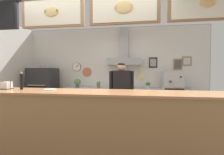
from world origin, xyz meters
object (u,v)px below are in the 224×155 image
pepper_grinder (21,81)px  condiment_plate (50,89)px  shop_worker (121,95)px  potted_rosemary (99,84)px  potted_thyme (78,82)px  espresso_machine (173,80)px  potted_oregano (148,85)px  potted_sage (129,85)px  napkin_holder (6,86)px  pizza_oven (43,92)px

pepper_grinder → condiment_plate: size_ratio=1.41×
pepper_grinder → shop_worker: bearing=41.8°
potted_rosemary → potted_thyme: (-0.64, -0.04, 0.05)m
espresso_machine → potted_oregano: (-0.66, 0.06, -0.14)m
shop_worker → potted_rosemary: size_ratio=8.45×
potted_oregano → pepper_grinder: 3.24m
shop_worker → potted_sage: shop_worker is taller
espresso_machine → napkin_holder: espresso_machine is taller
shop_worker → pepper_grinder: shop_worker is taller
potted_rosemary → shop_worker: bearing=-55.4°
condiment_plate → shop_worker: bearing=52.2°
shop_worker → condiment_plate: bearing=43.1°
potted_oregano → potted_thyme: 2.07m
pizza_oven → condiment_plate: (1.49, -2.26, 0.35)m
potted_oregano → napkin_holder: 3.42m
pizza_oven → potted_sage: size_ratio=9.54×
potted_thyme → napkin_holder: (-0.30, -2.41, 0.10)m
shop_worker → condiment_plate: shop_worker is taller
potted_sage → pepper_grinder: 2.90m
potted_rosemary → pepper_grinder: size_ratio=0.66×
potted_oregano → napkin_holder: bearing=-134.1°
espresso_machine → pepper_grinder: 3.66m
potted_oregano → napkin_holder: napkin_holder is taller
potted_oregano → condiment_plate: bearing=-123.6°
potted_thyme → napkin_holder: size_ratio=1.64×
potted_oregano → pizza_oven: bearing=-176.6°
potted_thyme → condiment_plate: (0.45, -2.41, 0.05)m
shop_worker → napkin_holder: shop_worker is taller
potted_rosemary → condiment_plate: 2.45m
potted_oregano → napkin_holder: (-2.38, -2.45, 0.15)m
pizza_oven → pepper_grinder: pizza_oven is taller
potted_thyme → pizza_oven: bearing=-172.0°
potted_thyme → potted_rosemary: bearing=3.4°
shop_worker → potted_rosemary: (-0.80, 1.17, 0.15)m
espresso_machine → napkin_holder: 3.87m
shop_worker → espresso_machine: shop_worker is taller
espresso_machine → potted_thyme: size_ratio=2.00×
espresso_machine → napkin_holder: (-3.04, -2.39, 0.01)m
shop_worker → potted_rosemary: shop_worker is taller
pizza_oven → napkin_holder: bearing=-72.1°
potted_rosemary → napkin_holder: (-0.94, -2.45, 0.15)m
potted_sage → condiment_plate: 2.65m
pizza_oven → shop_worker: size_ratio=1.00×
condiment_plate → potted_thyme: bearing=100.6°
pepper_grinder → napkin_holder: bearing=176.4°
potted_oregano → condiment_plate: 2.94m
potted_thyme → napkin_holder: napkin_holder is taller
espresso_machine → potted_rosemary: bearing=178.3°
potted_sage → espresso_machine: bearing=-1.9°
pizza_oven → potted_rosemary: 1.70m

